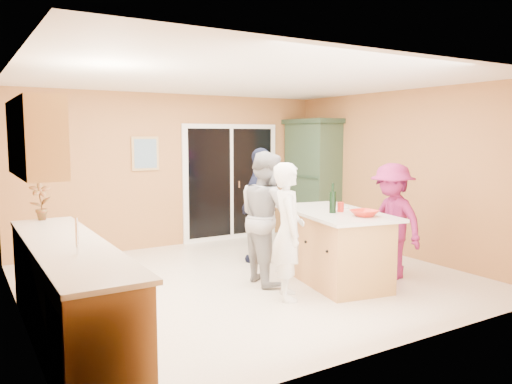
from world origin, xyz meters
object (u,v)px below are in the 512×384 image
woman_navy (262,205)px  woman_magenta (392,221)px  woman_grey (267,217)px  kitchen_island (334,249)px  woman_white (288,231)px  green_hutch (313,180)px

woman_navy → woman_magenta: 1.93m
woman_grey → woman_magenta: woman_grey is taller
kitchen_island → woman_magenta: 0.87m
woman_white → woman_navy: (0.65, 1.62, 0.06)m
green_hutch → woman_navy: 2.18m
woman_navy → kitchen_island: bearing=72.9°
green_hutch → woman_navy: (-1.84, -1.15, -0.21)m
kitchen_island → woman_navy: bearing=110.7°
kitchen_island → woman_magenta: woman_magenta is taller
woman_white → woman_grey: 0.70m
woman_grey → woman_navy: (0.51, 0.93, 0.01)m
kitchen_island → woman_magenta: (0.76, -0.26, 0.33)m
woman_grey → green_hutch: bearing=-42.9°
woman_grey → woman_white: bearing=173.8°
kitchen_island → woman_grey: bearing=159.8°
green_hutch → woman_grey: bearing=-138.5°
green_hutch → woman_grey: green_hutch is taller
green_hutch → woman_magenta: green_hutch is taller
kitchen_island → woman_grey: 0.97m
woman_grey → woman_navy: 1.06m
woman_magenta → woman_white: bearing=-89.4°
woman_grey → woman_navy: woman_navy is taller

